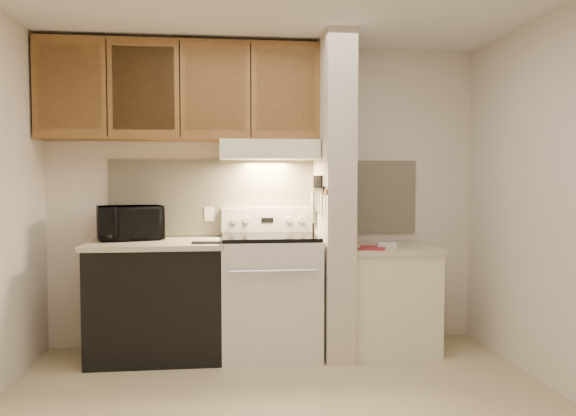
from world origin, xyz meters
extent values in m
plane|color=#CABA8F|center=(0.00, 0.00, 0.00)|extent=(3.60, 3.60, 0.00)
cube|color=silver|center=(0.00, 1.50, 1.25)|extent=(3.60, 2.50, 0.02)
cube|color=silver|center=(1.80, 0.00, 1.25)|extent=(0.02, 3.00, 2.50)
cube|color=beige|center=(0.00, 1.49, 1.24)|extent=(2.60, 0.02, 0.63)
cube|color=silver|center=(0.00, 1.16, 0.46)|extent=(0.76, 0.65, 0.92)
cube|color=black|center=(0.00, 0.84, 0.50)|extent=(0.50, 0.01, 0.30)
cylinder|color=silver|center=(0.00, 0.80, 0.72)|extent=(0.65, 0.02, 0.02)
cube|color=black|center=(0.00, 1.16, 0.94)|extent=(0.74, 0.64, 0.03)
cube|color=silver|center=(0.00, 1.44, 1.05)|extent=(0.76, 0.08, 0.20)
cube|color=black|center=(0.00, 1.40, 1.05)|extent=(0.10, 0.01, 0.04)
cylinder|color=silver|center=(-0.28, 1.40, 1.05)|extent=(0.05, 0.02, 0.05)
cylinder|color=silver|center=(-0.18, 1.40, 1.05)|extent=(0.05, 0.02, 0.05)
cylinder|color=silver|center=(0.18, 1.40, 1.05)|extent=(0.05, 0.02, 0.05)
cylinder|color=silver|center=(0.28, 1.40, 1.05)|extent=(0.05, 0.02, 0.05)
cube|color=black|center=(-0.88, 1.17, 0.43)|extent=(1.00, 0.63, 0.87)
cube|color=beige|center=(-0.88, 1.17, 0.89)|extent=(1.04, 0.67, 0.04)
cube|color=black|center=(-0.48, 0.97, 0.92)|extent=(0.24, 0.09, 0.02)
cylinder|color=#1C5E5A|center=(-1.08, 1.39, 0.96)|extent=(0.11, 0.11, 0.10)
cube|color=#F2ECCD|center=(-0.48, 1.48, 1.10)|extent=(0.08, 0.01, 0.12)
imported|color=black|center=(-1.10, 1.31, 1.05)|extent=(0.56, 0.46, 0.27)
cube|color=beige|center=(0.51, 1.15, 1.25)|extent=(0.22, 0.70, 2.50)
cube|color=brown|center=(0.39, 1.15, 1.30)|extent=(0.01, 0.70, 0.04)
cube|color=black|center=(0.39, 1.10, 1.32)|extent=(0.02, 0.42, 0.04)
cube|color=silver|center=(0.38, 0.93, 1.22)|extent=(0.01, 0.03, 0.16)
cylinder|color=black|center=(0.38, 0.94, 1.37)|extent=(0.02, 0.02, 0.10)
cube|color=silver|center=(0.38, 1.03, 1.21)|extent=(0.01, 0.04, 0.18)
cylinder|color=black|center=(0.38, 1.01, 1.37)|extent=(0.02, 0.02, 0.10)
cube|color=silver|center=(0.38, 1.10, 1.20)|extent=(0.01, 0.04, 0.20)
cylinder|color=black|center=(0.38, 1.10, 1.37)|extent=(0.02, 0.02, 0.10)
cube|color=silver|center=(0.38, 1.18, 1.22)|extent=(0.01, 0.04, 0.16)
cylinder|color=black|center=(0.38, 1.19, 1.37)|extent=(0.02, 0.02, 0.10)
cube|color=silver|center=(0.38, 1.25, 1.21)|extent=(0.01, 0.04, 0.18)
cylinder|color=black|center=(0.38, 1.27, 1.37)|extent=(0.02, 0.02, 0.10)
cube|color=gray|center=(0.38, 1.32, 1.17)|extent=(0.03, 0.11, 0.26)
cube|color=#F2ECCD|center=(0.97, 1.15, 0.40)|extent=(0.70, 0.60, 0.81)
cube|color=beige|center=(0.97, 1.15, 0.83)|extent=(0.74, 0.64, 0.04)
cube|color=#A52832|center=(0.79, 1.00, 0.85)|extent=(0.28, 0.33, 0.01)
cube|color=white|center=(0.92, 1.05, 0.87)|extent=(0.16, 0.12, 0.04)
cube|color=#F2ECCD|center=(0.00, 1.28, 1.62)|extent=(0.78, 0.44, 0.15)
cube|color=#F2ECCD|center=(0.00, 1.07, 1.58)|extent=(0.78, 0.04, 0.06)
cube|color=brown|center=(-0.69, 1.32, 2.08)|extent=(2.18, 0.33, 0.77)
cube|color=brown|center=(-1.51, 1.17, 2.08)|extent=(0.46, 0.01, 0.63)
cube|color=black|center=(-1.23, 1.16, 2.08)|extent=(0.01, 0.01, 0.73)
cube|color=brown|center=(-0.96, 1.17, 2.08)|extent=(0.46, 0.01, 0.63)
cube|color=black|center=(-0.69, 1.16, 2.08)|extent=(0.01, 0.01, 0.73)
cube|color=brown|center=(-0.42, 1.17, 2.08)|extent=(0.46, 0.01, 0.63)
cube|color=black|center=(-0.14, 1.16, 2.08)|extent=(0.01, 0.01, 0.73)
cube|color=brown|center=(0.13, 1.17, 2.08)|extent=(0.46, 0.01, 0.63)
camera|label=1|loc=(-0.36, -3.25, 1.39)|focal=35.00mm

